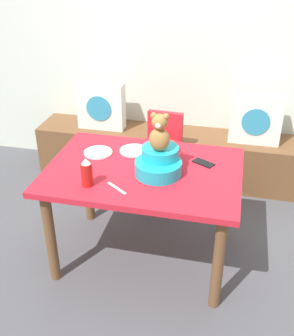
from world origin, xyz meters
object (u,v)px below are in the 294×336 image
ketchup_bottle (87,173)px  cell_phone (203,163)px  infant_seat_teal (159,163)px  dinner_plate_far (98,152)px  teddy_bear (159,133)px  coffee_mug (170,148)px  pillow_floral_right (256,119)px  highchair (161,147)px  book_stack (163,128)px  pillow_floral_left (101,106)px  dinner_plate_near (134,151)px  dining_table (144,183)px

ketchup_bottle → cell_phone: ketchup_bottle is taller
infant_seat_teal → dinner_plate_far: 0.50m
teddy_bear → coffee_mug: (0.02, 0.26, -0.23)m
coffee_mug → cell_phone: (0.25, -0.08, -0.04)m
pillow_floral_right → dinner_plate_far: size_ratio=2.20×
pillow_floral_right → highchair: pillow_floral_right is taller
infant_seat_teal → dinner_plate_far: (-0.47, 0.17, -0.07)m
pillow_floral_right → book_stack: (-0.82, 0.02, -0.17)m
pillow_floral_left → book_stack: bearing=2.0°
pillow_floral_right → teddy_bear: 1.39m
dinner_plate_far → cell_phone: 0.74m
coffee_mug → ketchup_bottle: bearing=-129.0°
book_stack → cell_phone: (0.47, -1.03, 0.24)m
coffee_mug → dinner_plate_far: 0.50m
dinner_plate_near → cell_phone: 0.51m
book_stack → highchair: highchair is taller
highchair → ketchup_bottle: 1.11m
ketchup_bottle → coffee_mug: bearing=51.0°
dining_table → infant_seat_teal: bearing=-12.9°
book_stack → dining_table: dining_table is taller
book_stack → cell_phone: cell_phone is taller
pillow_floral_right → infant_seat_teal: 1.36m
coffee_mug → book_stack: bearing=103.3°
cell_phone → infant_seat_teal: bearing=153.2°
ketchup_bottle → cell_phone: size_ratio=1.28×
pillow_floral_right → book_stack: bearing=178.5°
pillow_floral_left → dinner_plate_far: pillow_floral_left is taller
pillow_floral_left → dinner_plate_near: (0.56, -0.95, 0.07)m
pillow_floral_left → cell_phone: size_ratio=3.06×
pillow_floral_left → ketchup_bottle: 1.51m
infant_seat_teal → book_stack: bearing=99.5°
ketchup_bottle → dinner_plate_far: size_ratio=0.92×
ketchup_bottle → cell_phone: (0.66, 0.43, -0.08)m
highchair → dinner_plate_near: bearing=-100.2°
dinner_plate_far → pillow_floral_right: bearing=43.4°
highchair → coffee_mug: bearing=-73.0°
pillow_floral_left → dinner_plate_far: 1.08m
pillow_floral_left → book_stack: size_ratio=2.20×
pillow_floral_left → pillow_floral_right: (1.42, 0.00, 0.00)m
highchair → cell_phone: size_ratio=5.49×
pillow_floral_left → dining_table: pillow_floral_left is taller
pillow_floral_right → dining_table: pillow_floral_right is taller
dinner_plate_far → cell_phone: (0.74, 0.02, -0.00)m
book_stack → teddy_bear: teddy_bear is taller
pillow_floral_right → infant_seat_teal: bearing=-117.4°
book_stack → infant_seat_teal: (0.20, -1.22, 0.30)m
pillow_floral_left → infant_seat_teal: same height
pillow_floral_right → dining_table: size_ratio=0.35×
pillow_floral_left → book_stack: pillow_floral_left is taller
book_stack → pillow_floral_left: bearing=-178.0°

